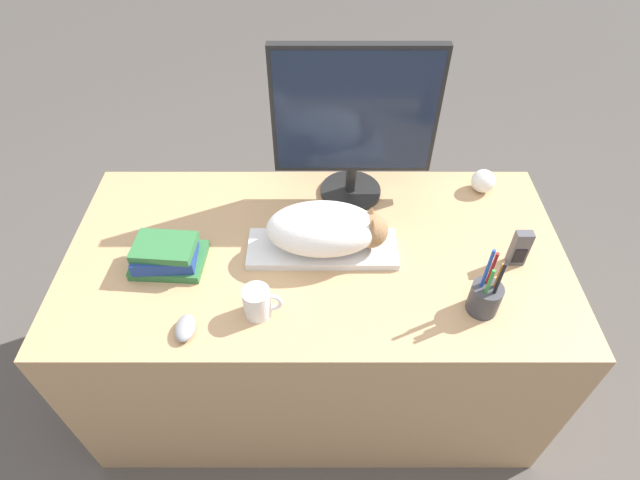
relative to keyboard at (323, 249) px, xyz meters
The scene contains 11 objects.
ground_plane 0.81m from the keyboard, 93.05° to the right, with size 12.00×12.00×0.00m, color #4C4742.
desk 0.37m from the keyboard, 165.34° to the left, with size 1.50×0.76×0.71m.
keyboard is the anchor object (origin of this frame).
cat 0.09m from the keyboard, ahead, with size 0.35×0.18×0.14m.
monitor 0.40m from the keyboard, 70.47° to the left, with size 0.49×0.20×0.52m.
computer_mouse 0.46m from the keyboard, 141.37° to the right, with size 0.05×0.08×0.03m.
coffee_mug 0.28m from the keyboard, 127.06° to the right, with size 0.11×0.07×0.09m.
pen_cup 0.48m from the keyboard, 26.22° to the right, with size 0.08×0.08×0.22m.
baseball 0.61m from the keyboard, 27.91° to the left, with size 0.08×0.08×0.08m.
phone 0.57m from the keyboard, ahead, with size 0.05×0.03×0.12m.
book_stack 0.45m from the keyboard, behind, with size 0.21×0.16×0.09m.
Camera 1 is at (0.01, -0.64, 1.80)m, focal length 28.00 mm.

